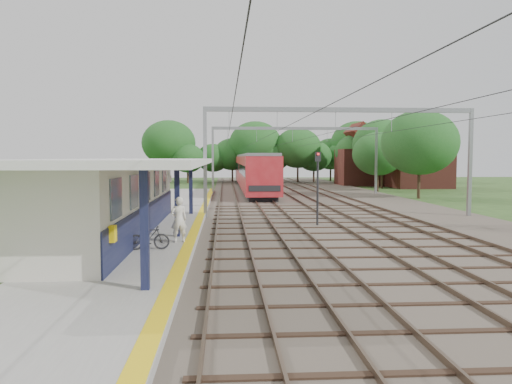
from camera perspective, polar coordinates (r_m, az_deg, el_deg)
name	(u,v)px	position (r m, az deg, el deg)	size (l,w,h in m)	color
ground	(338,273)	(17.09, 9.40, -9.13)	(160.00, 160.00, 0.00)	#2D4C1E
ballast_bed	(308,198)	(47.02, 5.95, -0.70)	(18.00, 90.00, 0.10)	#473D33
platform	(163,219)	(30.67, -10.54, -3.00)	(5.00, 52.00, 0.35)	gray
yellow_stripe	(201,215)	(30.45, -6.34, -2.66)	(0.45, 52.00, 0.01)	yellow
station_building	(114,197)	(23.84, -15.93, -0.55)	(3.41, 18.00, 3.40)	beige
canopy	(134,162)	(22.57, -13.80, 3.31)	(6.40, 20.00, 3.44)	black
rail_tracks	(281,197)	(46.66, 2.93, -0.57)	(11.80, 88.00, 0.15)	brown
catenary_system	(310,138)	(42.14, 6.25, 6.19)	(17.22, 88.00, 7.00)	gray
tree_band	(277,150)	(73.74, 2.36, 4.79)	(31.72, 30.88, 8.82)	#382619
house_near	(419,164)	(66.97, 18.16, 3.02)	(7.00, 6.12, 7.89)	brown
house_far	(367,162)	(71.03, 12.61, 3.37)	(8.00, 6.12, 8.66)	brown
person	(179,219)	(20.90, -8.82, -3.12)	(0.69, 0.45, 1.89)	white
bicycle	(149,238)	(19.44, -12.15, -5.11)	(0.44, 1.56, 0.94)	black
train	(252,170)	(60.78, -0.49, 2.49)	(3.16, 39.35, 4.14)	black
signal_post	(318,181)	(27.78, 7.06, 1.29)	(0.31, 0.27, 4.16)	black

